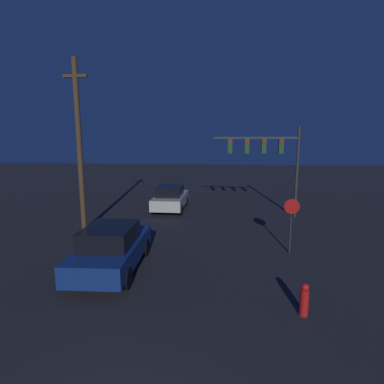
{
  "coord_description": "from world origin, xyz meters",
  "views": [
    {
      "loc": [
        1.6,
        -3.08,
        4.71
      ],
      "look_at": [
        0.0,
        11.54,
        2.23
      ],
      "focal_mm": 28.0,
      "sensor_mm": 36.0,
      "label": 1
    }
  ],
  "objects_px": {
    "car_far": "(171,198)",
    "utility_pole": "(79,145)",
    "traffic_signal_mast": "(269,154)",
    "car_near": "(112,248)",
    "fire_hydrant": "(304,300)",
    "stop_sign": "(291,216)"
  },
  "relations": [
    {
      "from": "traffic_signal_mast",
      "to": "utility_pole",
      "type": "relative_size",
      "value": 0.64
    },
    {
      "from": "car_near",
      "to": "utility_pole",
      "type": "xyz_separation_m",
      "value": [
        -3.39,
        4.72,
        3.65
      ]
    },
    {
      "from": "traffic_signal_mast",
      "to": "fire_hydrant",
      "type": "distance_m",
      "value": 11.81
    },
    {
      "from": "car_far",
      "to": "utility_pole",
      "type": "bearing_deg",
      "value": -126.07
    },
    {
      "from": "traffic_signal_mast",
      "to": "stop_sign",
      "type": "relative_size",
      "value": 2.38
    },
    {
      "from": "car_far",
      "to": "fire_hydrant",
      "type": "relative_size",
      "value": 5.12
    },
    {
      "from": "car_near",
      "to": "utility_pole",
      "type": "height_order",
      "value": "utility_pole"
    },
    {
      "from": "car_far",
      "to": "utility_pole",
      "type": "relative_size",
      "value": 0.54
    },
    {
      "from": "stop_sign",
      "to": "car_near",
      "type": "bearing_deg",
      "value": -159.95
    },
    {
      "from": "car_far",
      "to": "traffic_signal_mast",
      "type": "distance_m",
      "value": 7.21
    },
    {
      "from": "car_far",
      "to": "utility_pole",
      "type": "distance_m",
      "value": 7.44
    },
    {
      "from": "car_near",
      "to": "fire_hydrant",
      "type": "bearing_deg",
      "value": -22.73
    },
    {
      "from": "traffic_signal_mast",
      "to": "stop_sign",
      "type": "bearing_deg",
      "value": -89.31
    },
    {
      "from": "stop_sign",
      "to": "car_far",
      "type": "bearing_deg",
      "value": 130.99
    },
    {
      "from": "car_near",
      "to": "fire_hydrant",
      "type": "distance_m",
      "value": 6.69
    },
    {
      "from": "car_near",
      "to": "traffic_signal_mast",
      "type": "xyz_separation_m",
      "value": [
        6.8,
        9.01,
        3.09
      ]
    },
    {
      "from": "car_near",
      "to": "stop_sign",
      "type": "xyz_separation_m",
      "value": [
        6.88,
        2.51,
        0.75
      ]
    },
    {
      "from": "car_far",
      "to": "fire_hydrant",
      "type": "height_order",
      "value": "car_far"
    },
    {
      "from": "stop_sign",
      "to": "fire_hydrant",
      "type": "bearing_deg",
      "value": -97.15
    },
    {
      "from": "traffic_signal_mast",
      "to": "stop_sign",
      "type": "distance_m",
      "value": 6.91
    },
    {
      "from": "traffic_signal_mast",
      "to": "utility_pole",
      "type": "height_order",
      "value": "utility_pole"
    },
    {
      "from": "car_far",
      "to": "stop_sign",
      "type": "xyz_separation_m",
      "value": [
        6.52,
        -7.5,
        0.75
      ]
    }
  ]
}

